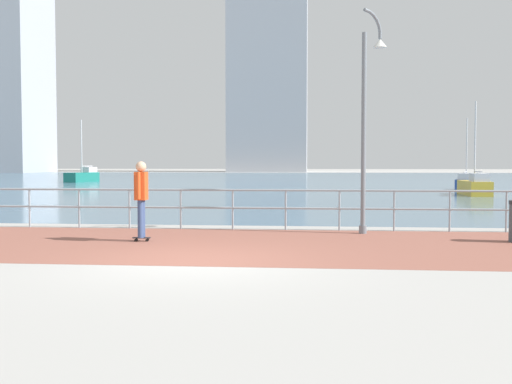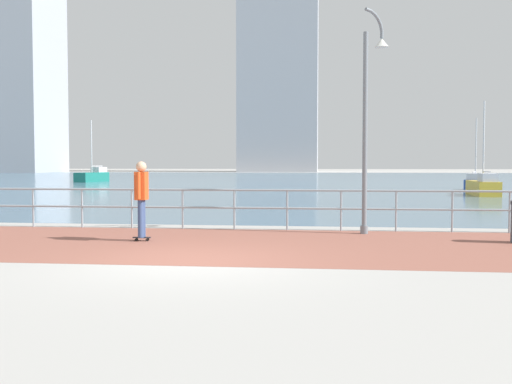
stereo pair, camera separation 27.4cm
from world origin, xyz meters
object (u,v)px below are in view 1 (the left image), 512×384
Objects in this scene: lamppost at (368,110)px; sailboat_red at (475,186)px; skateboarder at (141,193)px; sailboat_teal at (83,176)px; sailboat_white at (466,183)px.

sailboat_red is at bearing 68.03° from lamppost.
lamppost is 1.10× the size of sailboat_red.
sailboat_red is at bearing 58.25° from skateboarder.
skateboarder is at bearing -121.75° from sailboat_red.
sailboat_teal reaches higher than skateboarder.
skateboarder is 0.39× the size of sailboat_white.
sailboat_teal is 35.45m from sailboat_red.
lamppost is 5.95m from skateboarder.
sailboat_teal is 1.11× the size of sailboat_red.
sailboat_teal reaches higher than sailboat_white.
lamppost is 19.80m from sailboat_red.
lamppost is 25.82m from sailboat_white.
sailboat_teal is at bearing 156.10° from sailboat_white.
sailboat_red is (7.34, 18.20, -2.60)m from lamppost.
sailboat_white is at bearing -23.90° from sailboat_teal.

